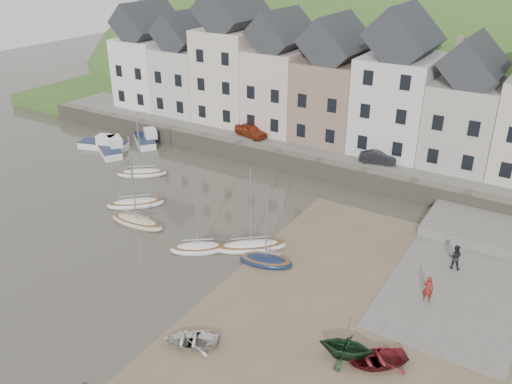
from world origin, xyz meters
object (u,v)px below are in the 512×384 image
Objects in this scene: rowboat_red at (377,359)px; person_dark at (455,257)px; car_right at (378,157)px; car_left at (251,130)px; person_red at (428,289)px; rowboat_green at (346,346)px; rowboat_white at (191,340)px; sailboat_0 at (142,173)px.

person_dark reaches higher than rowboat_red.
person_dark is 15.03m from car_right.
car_right is (13.65, 0.00, -0.11)m from car_left.
person_red is (0.73, 6.66, 0.60)m from rowboat_red.
car_left is (-22.71, 15.95, 1.27)m from person_red.
rowboat_green is 0.90× the size of rowboat_red.
rowboat_green reaches higher than rowboat_white.
rowboat_red is (9.14, 3.92, 0.02)m from rowboat_white.
sailboat_0 is 1.90× the size of car_right.
sailboat_0 is 28.57m from person_dark.
person_dark reaches higher than rowboat_white.
rowboat_green is at bearing -177.66° from car_right.
person_red is (9.87, 10.58, 0.61)m from rowboat_white.
sailboat_0 is 2.23× the size of rowboat_green.
rowboat_red is (27.26, -11.87, 0.13)m from sailboat_0.
person_dark is 0.53× the size of car_right.
sailboat_0 is at bearing -7.63° from person_dark.
car_left is at bearing 176.93° from rowboat_white.
car_left is at bearing -32.41° from person_dark.
sailboat_0 is 28.47m from rowboat_green.
person_dark is (10.44, 15.04, 0.63)m from rowboat_white.
person_red is at bearing -10.54° from sailboat_0.
car_left reaches higher than person_red.
rowboat_green is at bearing -118.53° from rowboat_red.
person_dark is 25.99m from car_left.
rowboat_green is 11.89m from person_dark.
person_red is 0.98× the size of person_dark.
rowboat_green is at bearing 63.79° from person_red.
rowboat_green is at bearing -123.34° from car_left.
person_red is 27.78m from car_left.
rowboat_green is 1.61× the size of person_dark.
person_dark is at bearing -105.39° from person_red.
rowboat_white is 0.78× the size of car_left.
sailboat_0 reaches higher than person_dark.
sailboat_0 is 21.85m from car_right.
car_left reaches higher than car_right.
rowboat_green is (7.57, 3.51, 0.44)m from rowboat_white.
car_left reaches higher than rowboat_green.
rowboat_red is 11.22m from person_dark.
car_left is at bearing -178.96° from rowboat_red.
car_right is (0.81, 26.53, 1.78)m from rowboat_white.
sailboat_0 reaches higher than car_left.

